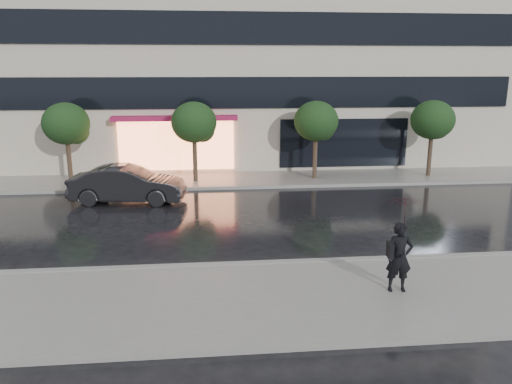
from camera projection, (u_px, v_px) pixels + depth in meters
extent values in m
plane|color=black|center=(287.00, 253.00, 15.42)|extent=(120.00, 120.00, 0.00)
cube|color=slate|center=(308.00, 298.00, 12.26)|extent=(60.00, 4.50, 0.12)
cube|color=slate|center=(255.00, 179.00, 25.30)|extent=(60.00, 3.50, 0.12)
cube|color=gray|center=(292.00, 263.00, 14.43)|extent=(60.00, 0.25, 0.14)
cube|color=gray|center=(259.00, 187.00, 23.61)|extent=(60.00, 0.25, 0.14)
cube|color=#B7B19B|center=(243.00, 10.00, 30.61)|extent=(30.00, 12.00, 18.00)
cube|color=black|center=(252.00, 93.00, 25.90)|extent=(28.00, 0.12, 1.60)
cube|color=black|center=(252.00, 28.00, 25.13)|extent=(28.00, 0.12, 1.60)
cube|color=#FF8C59|center=(176.00, 145.00, 26.16)|extent=(6.00, 0.10, 2.60)
cube|color=maroon|center=(175.00, 118.00, 25.49)|extent=(6.40, 0.70, 0.25)
cube|color=black|center=(344.00, 143.00, 27.03)|extent=(7.00, 0.10, 2.60)
cylinder|color=#33261C|center=(70.00, 163.00, 23.96)|extent=(0.22, 0.22, 2.20)
ellipsoid|color=black|center=(66.00, 124.00, 23.49)|extent=(2.20, 2.20, 1.98)
sphere|color=black|center=(76.00, 131.00, 23.82)|extent=(1.20, 1.20, 1.20)
cylinder|color=#33261C|center=(195.00, 161.00, 24.52)|extent=(0.22, 0.22, 2.20)
ellipsoid|color=black|center=(194.00, 122.00, 24.06)|extent=(2.20, 2.20, 1.98)
sphere|color=black|center=(202.00, 130.00, 24.39)|extent=(1.20, 1.20, 1.20)
cylinder|color=#33261C|center=(315.00, 159.00, 25.09)|extent=(0.22, 0.22, 2.20)
ellipsoid|color=black|center=(316.00, 121.00, 24.63)|extent=(2.20, 2.20, 1.98)
sphere|color=black|center=(323.00, 129.00, 24.96)|extent=(1.20, 1.20, 1.20)
cylinder|color=#33261C|center=(430.00, 157.00, 25.66)|extent=(0.22, 0.22, 2.20)
ellipsoid|color=black|center=(433.00, 120.00, 25.19)|extent=(2.20, 2.20, 1.98)
sphere|color=black|center=(438.00, 127.00, 25.52)|extent=(1.20, 1.20, 1.20)
imported|color=black|center=(128.00, 184.00, 21.00)|extent=(4.92, 2.21, 1.57)
imported|color=black|center=(399.00, 257.00, 12.33)|extent=(0.68, 0.47, 1.77)
imported|color=#36090F|center=(405.00, 214.00, 12.06)|extent=(0.98, 0.99, 0.83)
cylinder|color=black|center=(404.00, 232.00, 12.18)|extent=(0.02, 0.02, 0.89)
cube|color=black|center=(390.00, 250.00, 12.22)|extent=(0.14, 0.34, 0.38)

